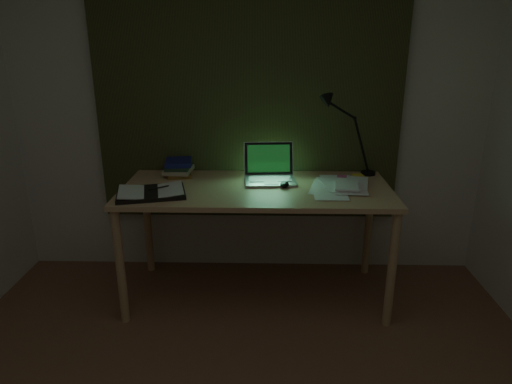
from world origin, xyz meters
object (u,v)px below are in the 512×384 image
Objects in this scene: laptop at (270,165)px; open_textbook at (151,192)px; book_stack at (179,167)px; desk_lamp at (371,136)px; desk at (256,243)px; loose_papers at (339,186)px.

laptop is 0.94× the size of open_textbook.
book_stack is 0.38× the size of desk_lamp.
desk is 4.90× the size of loose_papers.
book_stack is (-0.56, 0.26, 0.46)m from desk.
desk is 3.15× the size of desk_lamp.
open_textbook is (-0.75, -0.28, -0.11)m from laptop.
desk_lamp reaches higher than loose_papers.
desk is 0.55m from laptop.
desk_lamp is at bearing 21.25° from desk.
open_textbook is at bearing -165.40° from desk.
book_stack is (0.10, 0.43, 0.04)m from open_textbook.
desk is 4.53× the size of laptop.
laptop is 0.69× the size of desk_lamp.
open_textbook is (-0.66, -0.17, 0.42)m from desk.
laptop is at bearing -13.36° from book_stack.
desk_lamp reaches higher than open_textbook.
laptop is 0.76m from desk_lamp.
laptop is at bearing 6.08° from open_textbook.
laptop reaches higher than loose_papers.
loose_papers is at bearing -13.08° from book_stack.
loose_papers is at bearing 0.44° from desk.
book_stack reaches higher than desk.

